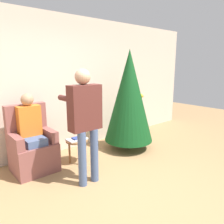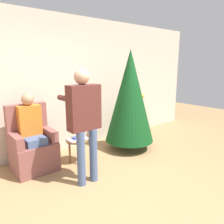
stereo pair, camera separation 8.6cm
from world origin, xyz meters
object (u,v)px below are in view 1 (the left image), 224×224
at_px(side_stool, 77,143).
at_px(person_seated, 31,129).
at_px(christmas_tree, 129,96).
at_px(person_standing, 85,116).
at_px(armchair, 32,148).

bearing_deg(side_stool, person_seated, 162.98).
distance_m(person_seated, side_stool, 0.83).
bearing_deg(side_stool, christmas_tree, -4.54).
bearing_deg(person_standing, christmas_tree, 21.30).
xyz_separation_m(person_seated, person_standing, (0.47, -0.88, 0.31)).
relative_size(person_seated, person_standing, 0.77).
bearing_deg(christmas_tree, person_seated, 170.69).
relative_size(christmas_tree, person_seated, 1.58).
height_order(armchair, side_stool, armchair).
xyz_separation_m(armchair, person_standing, (0.47, -0.91, 0.64)).
bearing_deg(armchair, side_stool, -19.26).
xyz_separation_m(person_seated, side_stool, (0.71, -0.22, -0.35)).
height_order(person_seated, side_stool, person_seated).
distance_m(armchair, person_standing, 1.21).
bearing_deg(armchair, person_standing, -62.47).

